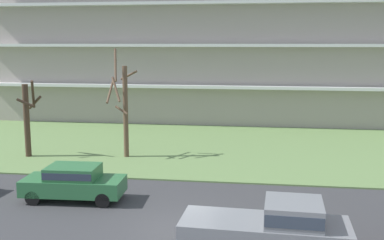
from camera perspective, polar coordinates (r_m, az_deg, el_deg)
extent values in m
plane|color=#38383A|center=(18.16, -1.49, -12.98)|extent=(160.00, 160.00, 0.00)
cube|color=#66844C|center=(31.45, 2.82, -3.29)|extent=(80.00, 16.00, 0.08)
cube|color=#9E938C|center=(44.37, 4.61, 11.20)|extent=(43.46, 11.36, 16.78)
cube|color=silver|center=(38.39, 3.93, 3.99)|extent=(41.72, 0.90, 0.24)
cube|color=silver|center=(38.22, 3.98, 9.01)|extent=(41.72, 0.90, 0.24)
cube|color=silver|center=(38.36, 4.04, 14.03)|extent=(41.72, 0.90, 0.24)
cylinder|color=#423023|center=(30.04, -19.37, -0.14)|extent=(0.35, 0.35, 4.47)
cylinder|color=#423023|center=(29.80, -18.69, 2.97)|extent=(0.56, 1.00, 1.75)
cylinder|color=#423023|center=(29.43, -19.56, 1.98)|extent=(0.96, 0.53, 0.60)
cylinder|color=#423023|center=(30.21, -18.48, 2.02)|extent=(1.20, 0.83, 0.93)
cylinder|color=brown|center=(28.44, -8.04, 0.91)|extent=(0.30, 0.30, 5.56)
cylinder|color=brown|center=(28.18, -9.25, 6.59)|extent=(0.46, 1.16, 1.92)
cylinder|color=brown|center=(28.09, -8.53, 1.18)|extent=(0.87, 0.41, 0.52)
cylinder|color=brown|center=(28.68, -7.64, 5.40)|extent=(1.12, 0.36, 0.63)
cylinder|color=brown|center=(28.08, -9.18, 3.70)|extent=(0.85, 1.07, 1.43)
cylinder|color=brown|center=(28.49, -9.85, 3.52)|extent=(0.27, 1.86, 1.37)
cube|color=slate|center=(15.78, 8.75, -13.40)|extent=(5.49, 2.24, 0.85)
cube|color=slate|center=(15.50, 12.21, -10.85)|extent=(1.88, 1.92, 0.70)
cube|color=#2D3847|center=(15.50, 12.21, -10.85)|extent=(1.85, 1.96, 0.38)
cylinder|color=black|center=(16.82, 15.47, -13.73)|extent=(0.81, 0.26, 0.80)
cylinder|color=black|center=(16.91, 2.25, -13.25)|extent=(0.81, 0.26, 0.80)
cube|color=#2D6B3D|center=(21.60, -14.12, -7.71)|extent=(4.47, 1.99, 0.70)
cube|color=#2D6B3D|center=(21.43, -14.19, -6.11)|extent=(2.27, 1.75, 0.55)
cube|color=#2D3847|center=(21.43, -14.19, -6.11)|extent=(2.23, 1.78, 0.30)
cylinder|color=black|center=(21.58, -18.70, -8.92)|extent=(0.65, 0.25, 0.64)
cylinder|color=black|center=(22.95, -17.07, -7.74)|extent=(0.65, 0.25, 0.64)
cylinder|color=black|center=(20.52, -10.73, -9.53)|extent=(0.65, 0.25, 0.64)
cylinder|color=black|center=(21.97, -9.56, -8.23)|extent=(0.65, 0.25, 0.64)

